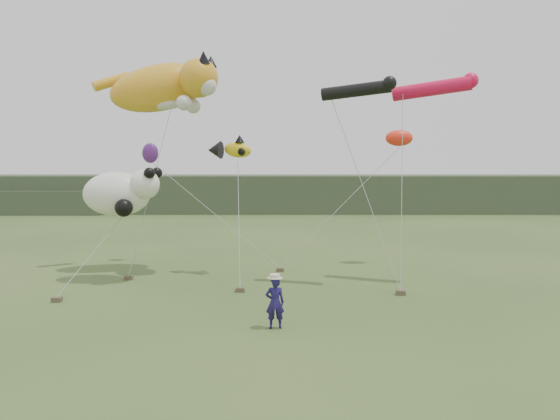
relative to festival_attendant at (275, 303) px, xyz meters
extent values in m
plane|color=#385123|center=(-0.96, 0.43, -0.82)|extent=(120.00, 120.00, 0.00)
cube|color=#2D3D28|center=(-0.96, 45.43, 1.18)|extent=(90.00, 12.00, 4.00)
imported|color=#1B144D|center=(0.00, 0.00, 0.00)|extent=(0.64, 0.45, 1.64)
cube|color=brown|center=(-6.68, 7.33, -0.73)|extent=(0.35, 0.28, 0.18)
cube|color=brown|center=(-1.48, 4.94, -0.73)|extent=(0.35, 0.28, 0.18)
cube|color=brown|center=(4.95, 4.44, -0.73)|extent=(0.35, 0.28, 0.18)
cube|color=brown|center=(-8.27, 3.30, -0.73)|extent=(0.35, 0.28, 0.18)
cube|color=brown|center=(0.15, 9.20, -0.73)|extent=(0.35, 0.28, 0.18)
ellipsoid|color=orange|center=(-5.63, 9.74, 8.05)|extent=(5.54, 3.29, 3.21)
sphere|color=orange|center=(-3.62, 8.73, 8.35)|extent=(1.81, 1.81, 1.81)
cone|color=black|center=(-3.32, 8.23, 9.20)|extent=(0.56, 0.69, 0.68)
cone|color=black|center=(-3.12, 9.24, 9.20)|extent=(0.56, 0.65, 0.64)
sphere|color=beige|center=(-3.22, 8.43, 7.95)|extent=(0.90, 0.90, 0.90)
ellipsoid|color=beige|center=(-5.42, 9.44, 7.25)|extent=(1.77, 0.88, 0.55)
sphere|color=beige|center=(-4.22, 8.13, 7.15)|extent=(0.70, 0.70, 0.70)
sphere|color=beige|center=(-4.02, 9.54, 7.15)|extent=(0.70, 0.70, 0.70)
cylinder|color=orange|center=(-8.23, 10.54, 8.45)|extent=(1.87, 1.37, 1.09)
ellipsoid|color=gold|center=(-1.83, 8.70, 5.03)|extent=(1.49, 0.91, 0.86)
cone|color=black|center=(-2.96, 8.98, 5.03)|extent=(0.86, 0.99, 0.84)
cone|color=black|center=(-1.74, 8.70, 5.55)|extent=(0.47, 0.47, 0.38)
cone|color=black|center=(-1.55, 8.23, 4.94)|extent=(0.50, 0.53, 0.38)
cone|color=black|center=(-1.55, 9.17, 4.94)|extent=(0.50, 0.53, 0.38)
cylinder|color=black|center=(3.38, 6.63, 7.50)|extent=(3.02, 1.32, 0.81)
sphere|color=black|center=(4.71, 6.16, 7.73)|extent=(0.59, 0.59, 0.59)
cylinder|color=red|center=(6.75, 7.21, 7.64)|extent=(3.35, 1.90, 0.94)
sphere|color=red|center=(8.25, 6.68, 7.91)|extent=(0.67, 0.67, 0.67)
ellipsoid|color=white|center=(-7.12, 7.32, 3.05)|extent=(2.98, 1.98, 1.98)
sphere|color=white|center=(-5.80, 6.98, 3.49)|extent=(1.32, 1.32, 1.32)
sphere|color=black|center=(-5.46, 6.54, 3.99)|extent=(0.49, 0.49, 0.49)
sphere|color=black|center=(-5.35, 7.48, 3.99)|extent=(0.49, 0.49, 0.49)
sphere|color=black|center=(-6.57, 6.43, 2.50)|extent=(0.77, 0.77, 0.77)
sphere|color=black|center=(-8.00, 7.65, 2.61)|extent=(0.77, 0.77, 0.77)
ellipsoid|color=#FD2F18|center=(6.29, 11.47, 5.72)|extent=(1.42, 0.83, 0.83)
ellipsoid|color=#562078|center=(-6.77, 12.23, 4.97)|extent=(0.87, 0.58, 1.06)
camera|label=1|loc=(0.19, -16.88, 4.32)|focal=35.00mm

